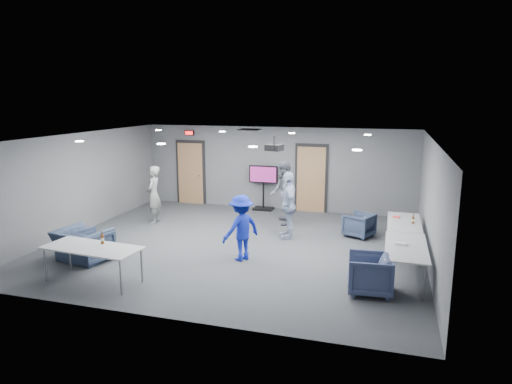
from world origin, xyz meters
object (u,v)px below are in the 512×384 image
(person_a, at_px, (154,195))
(table_right_a, at_px, (404,223))
(tv_stand, at_px, (263,185))
(person_d, at_px, (241,228))
(table_front_left, at_px, (92,249))
(chair_right_a, at_px, (359,225))
(bottle_front, at_px, (102,239))
(chair_front_a, at_px, (92,246))
(person_c, at_px, (288,205))
(table_right_b, at_px, (406,248))
(chair_front_b, at_px, (83,245))
(bottle_right, at_px, (413,220))
(projector, at_px, (274,148))
(chair_right_c, at_px, (370,274))
(person_b, at_px, (283,193))

(person_a, bearing_deg, table_right_a, 74.10)
(person_a, relative_size, tv_stand, 1.16)
(person_d, bearing_deg, table_front_left, -16.15)
(table_right_a, bearing_deg, table_front_left, 121.95)
(person_a, height_order, chair_right_a, person_a)
(bottle_front, bearing_deg, chair_front_a, 137.39)
(tv_stand, bearing_deg, person_c, -62.36)
(person_a, distance_m, table_right_b, 7.40)
(chair_front_b, bearing_deg, person_d, -152.66)
(chair_front_b, xyz_separation_m, bottle_right, (7.16, 2.61, 0.46))
(table_right_b, relative_size, table_front_left, 0.95)
(chair_front_a, distance_m, projector, 4.89)
(chair_front_b, distance_m, bottle_front, 1.40)
(chair_right_c, distance_m, projector, 4.23)
(person_a, xyz_separation_m, chair_right_a, (5.87, 0.32, -0.53))
(person_a, xyz_separation_m, chair_front_b, (0.00, -3.29, -0.49))
(chair_right_a, xyz_separation_m, chair_front_b, (-5.87, -3.61, 0.04))
(table_right_a, xyz_separation_m, table_right_b, (-0.00, -1.90, 0.00))
(person_a, bearing_deg, person_c, 74.67)
(chair_right_c, distance_m, table_right_b, 1.08)
(table_right_a, bearing_deg, chair_right_a, 51.29)
(person_d, distance_m, table_right_a, 3.92)
(bottle_right, relative_size, tv_stand, 0.16)
(person_a, height_order, bottle_right, person_a)
(chair_front_b, height_order, table_right_a, table_right_a)
(chair_front_a, xyz_separation_m, bottle_right, (6.91, 2.61, 0.46))
(table_front_left, bearing_deg, table_right_b, 21.53)
(chair_right_a, xyz_separation_m, projector, (-2.11, -0.89, 2.09))
(person_a, relative_size, person_d, 1.12)
(table_front_left, bearing_deg, bottle_right, 34.87)
(table_right_a, distance_m, tv_stand, 5.28)
(chair_front_a, bearing_deg, table_right_a, -139.87)
(chair_front_b, relative_size, tv_stand, 0.75)
(chair_front_a, bearing_deg, chair_front_b, 18.06)
(person_b, bearing_deg, person_d, -21.68)
(person_a, xyz_separation_m, bottle_front, (1.08, -4.05, -0.02))
(person_b, xyz_separation_m, bottle_front, (-2.57, -5.00, -0.11))
(table_front_left, bearing_deg, chair_front_a, 131.35)
(chair_front_b, relative_size, table_front_left, 0.54)
(table_front_left, bearing_deg, person_b, 67.76)
(table_right_b, xyz_separation_m, projector, (-3.21, 1.89, 1.71))
(table_front_left, height_order, bottle_right, bottle_right)
(person_d, bearing_deg, chair_right_c, 104.23)
(table_right_a, bearing_deg, person_d, 115.32)
(person_d, relative_size, table_front_left, 0.74)
(chair_right_c, height_order, chair_front_b, chair_right_c)
(person_c, bearing_deg, projector, -70.71)
(chair_front_a, height_order, chair_front_b, chair_front_b)
(table_front_left, relative_size, projector, 4.50)
(tv_stand, distance_m, projector, 3.59)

